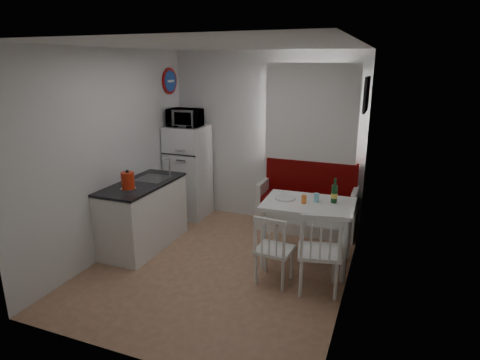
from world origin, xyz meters
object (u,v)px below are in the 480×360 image
(fridge, at_px, (188,172))
(wine_bottle, at_px, (335,191))
(dining_table, at_px, (308,209))
(microwave, at_px, (185,118))
(kettle, at_px, (128,181))
(chair_left, at_px, (272,243))
(kitchen_counter, at_px, (144,214))
(bench, at_px, (307,208))
(chair_right, at_px, (318,245))

(fridge, relative_size, wine_bottle, 4.83)
(dining_table, height_order, microwave, microwave)
(microwave, relative_size, kettle, 1.94)
(chair_left, bearing_deg, kitchen_counter, 173.66)
(chair_left, xyz_separation_m, kettle, (-1.87, 0.01, 0.51))
(dining_table, bearing_deg, chair_left, -113.19)
(kettle, distance_m, wine_bottle, 2.51)
(bench, height_order, microwave, microwave)
(kitchen_counter, height_order, wine_bottle, kitchen_counter)
(bench, xyz_separation_m, kettle, (-1.89, -1.70, 0.69))
(dining_table, relative_size, kettle, 4.33)
(dining_table, relative_size, chair_left, 2.48)
(kitchen_counter, height_order, chair_right, kitchen_counter)
(kitchen_counter, bearing_deg, microwave, 89.06)
(kettle, bearing_deg, wine_bottle, 17.19)
(fridge, bearing_deg, wine_bottle, -19.23)
(dining_table, bearing_deg, bench, 99.81)
(chair_right, xyz_separation_m, kettle, (-2.37, 0.03, 0.44))
(bench, relative_size, kettle, 5.61)
(kitchen_counter, xyz_separation_m, wine_bottle, (2.45, 0.40, 0.50))
(chair_left, distance_m, fridge, 2.50)
(chair_right, xyz_separation_m, microwave, (-2.40, 1.57, 1.02))
(kitchen_counter, relative_size, bench, 0.92)
(fridge, distance_m, microwave, 0.88)
(chair_left, relative_size, microwave, 0.90)
(bench, height_order, kettle, kettle)
(kitchen_counter, xyz_separation_m, chair_left, (1.92, -0.36, 0.06))
(chair_right, relative_size, wine_bottle, 1.73)
(kitchen_counter, xyz_separation_m, dining_table, (2.17, 0.30, 0.26))
(kettle, bearing_deg, kitchen_counter, 98.15)
(chair_right, bearing_deg, microwave, 134.87)
(chair_right, xyz_separation_m, fridge, (-2.40, 1.62, 0.15))
(fridge, bearing_deg, kettle, -88.92)
(bench, xyz_separation_m, wine_bottle, (0.51, -0.96, 0.62))
(chair_left, xyz_separation_m, chair_right, (0.50, -0.01, 0.08))
(bench, relative_size, chair_right, 2.71)
(dining_table, xyz_separation_m, wine_bottle, (0.28, 0.10, 0.24))
(microwave, bearing_deg, kettle, -88.88)
(kitchen_counter, distance_m, chair_right, 2.45)
(chair_right, bearing_deg, kettle, 167.38)
(bench, distance_m, microwave, 2.31)
(dining_table, distance_m, kettle, 2.24)
(chair_right, height_order, wine_bottle, wine_bottle)
(dining_table, distance_m, wine_bottle, 0.39)
(kitchen_counter, xyz_separation_m, microwave, (0.02, 1.19, 1.16))
(kettle, xyz_separation_m, wine_bottle, (2.40, 0.74, -0.07))
(bench, height_order, chair_left, bench)
(chair_left, xyz_separation_m, wine_bottle, (0.53, 0.76, 0.45))
(microwave, xyz_separation_m, kettle, (0.03, -1.54, -0.58))
(kitchen_counter, height_order, chair_left, kitchen_counter)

